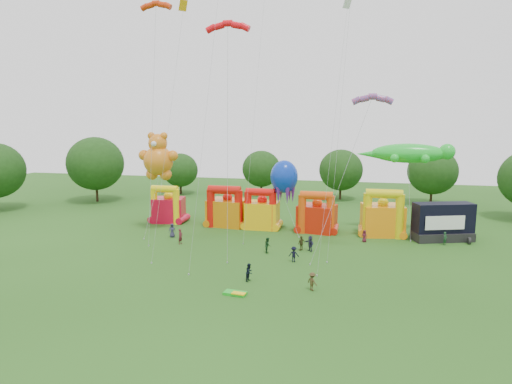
% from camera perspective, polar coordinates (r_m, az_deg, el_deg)
% --- Properties ---
extents(ground, '(160.00, 160.00, 0.00)m').
position_cam_1_polar(ground, '(38.41, -4.94, -14.53)').
color(ground, '#214B15').
rests_on(ground, ground).
extents(tree_ring, '(121.11, 123.19, 12.07)m').
position_cam_1_polar(tree_ring, '(37.25, -6.50, -5.12)').
color(tree_ring, '#352314').
rests_on(tree_ring, ground).
extents(bouncy_castle_0, '(5.02, 4.30, 5.70)m').
position_cam_1_polar(bouncy_castle_0, '(69.60, -10.92, -1.94)').
color(bouncy_castle_0, red).
rests_on(bouncy_castle_0, ground).
extents(bouncy_castle_1, '(5.74, 4.83, 6.06)m').
position_cam_1_polar(bouncy_castle_1, '(66.09, -3.64, -2.28)').
color(bouncy_castle_1, orange).
rests_on(bouncy_castle_1, ground).
extents(bouncy_castle_2, '(4.50, 3.62, 5.91)m').
position_cam_1_polar(bouncy_castle_2, '(64.32, 0.74, -2.61)').
color(bouncy_castle_2, '#F7B50D').
rests_on(bouncy_castle_2, ground).
extents(bouncy_castle_3, '(5.52, 4.76, 5.82)m').
position_cam_1_polar(bouncy_castle_3, '(63.03, 7.61, -2.98)').
color(bouncy_castle_3, red).
rests_on(bouncy_castle_3, ground).
extents(bouncy_castle_4, '(5.85, 5.00, 6.42)m').
position_cam_1_polar(bouncy_castle_4, '(62.80, 15.54, -3.08)').
color(bouncy_castle_4, orange).
rests_on(bouncy_castle_4, ground).
extents(stage_trailer, '(7.93, 5.03, 4.87)m').
position_cam_1_polar(stage_trailer, '(62.86, 22.34, -3.52)').
color(stage_trailer, black).
rests_on(stage_trailer, ground).
extents(teddy_bear_kite, '(5.67, 7.25, 13.69)m').
position_cam_1_polar(teddy_bear_kite, '(63.47, -12.19, 3.62)').
color(teddy_bear_kite, orange).
rests_on(teddy_bear_kite, ground).
extents(gecko_kite, '(12.83, 7.83, 12.23)m').
position_cam_1_polar(gecko_kite, '(64.51, 18.57, 3.62)').
color(gecko_kite, green).
rests_on(gecko_kite, ground).
extents(octopus_kite, '(4.59, 5.51, 9.89)m').
position_cam_1_polar(octopus_kite, '(62.08, 3.89, -0.26)').
color(octopus_kite, '#0B2FB0').
rests_on(octopus_kite, ground).
extents(parafoil_kites, '(29.63, 8.62, 30.00)m').
position_cam_1_polar(parafoil_kites, '(49.82, 6.49, 3.12)').
color(parafoil_kites, red).
rests_on(parafoil_kites, ground).
extents(diamond_kites, '(21.04, 18.76, 38.11)m').
position_cam_1_polar(diamond_kites, '(50.32, 0.93, 9.96)').
color(diamond_kites, red).
rests_on(diamond_kites, ground).
extents(folded_kite_bundle, '(2.11, 1.30, 0.31)m').
position_cam_1_polar(folded_kite_bundle, '(41.34, -2.57, -12.53)').
color(folded_kite_bundle, green).
rests_on(folded_kite_bundle, ground).
extents(spectator_0, '(1.04, 0.85, 1.84)m').
position_cam_1_polar(spectator_0, '(60.88, -10.44, -4.74)').
color(spectator_0, '#2B2944').
rests_on(spectator_0, ground).
extents(spectator_1, '(0.62, 0.79, 1.92)m').
position_cam_1_polar(spectator_1, '(57.49, -9.43, -5.51)').
color(spectator_1, '#571823').
rests_on(spectator_1, ground).
extents(spectator_2, '(0.85, 1.00, 1.81)m').
position_cam_1_polar(spectator_2, '(53.17, 1.48, -6.66)').
color(spectator_2, '#173A1B').
rests_on(spectator_2, ground).
extents(spectator_3, '(1.13, 0.66, 1.73)m').
position_cam_1_polar(spectator_3, '(50.02, 4.75, -7.76)').
color(spectator_3, black).
rests_on(spectator_3, ground).
extents(spectator_4, '(0.96, 1.08, 1.76)m').
position_cam_1_polar(spectator_4, '(54.34, 5.69, -6.38)').
color(spectator_4, '#3C3918').
rests_on(spectator_4, ground).
extents(spectator_5, '(1.49, 1.66, 1.83)m').
position_cam_1_polar(spectator_5, '(54.21, 6.78, -6.40)').
color(spectator_5, '#25243D').
rests_on(spectator_5, ground).
extents(spectator_6, '(0.88, 0.74, 1.53)m').
position_cam_1_polar(spectator_6, '(59.25, 13.40, -5.38)').
color(spectator_6, '#501723').
rests_on(spectator_6, ground).
extents(spectator_7, '(0.69, 0.72, 1.66)m').
position_cam_1_polar(spectator_7, '(60.88, 22.56, -5.40)').
color(spectator_7, '#183D21').
rests_on(spectator_7, ground).
extents(spectator_8, '(0.84, 0.98, 1.75)m').
position_cam_1_polar(spectator_8, '(44.28, -0.84, -10.00)').
color(spectator_8, black).
rests_on(spectator_8, ground).
extents(spectator_9, '(1.25, 1.18, 1.69)m').
position_cam_1_polar(spectator_9, '(42.32, 7.05, -11.04)').
color(spectator_9, '#41341A').
rests_on(spectator_9, ground).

